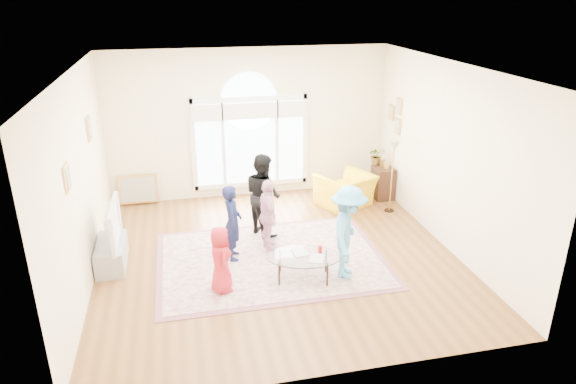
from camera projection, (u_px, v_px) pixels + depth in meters
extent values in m
plane|color=brown|center=(278.00, 256.00, 8.85)|extent=(6.00, 6.00, 0.00)
plane|color=#F8E8C5|center=(250.00, 124.00, 10.98)|extent=(6.00, 0.00, 6.00)
plane|color=#F8E8C5|center=(332.00, 257.00, 5.54)|extent=(6.00, 0.00, 6.00)
plane|color=#F8E8C5|center=(80.00, 183.00, 7.65)|extent=(0.00, 6.00, 6.00)
plane|color=#F8E8C5|center=(447.00, 156.00, 8.86)|extent=(0.00, 6.00, 6.00)
plane|color=white|center=(276.00, 68.00, 7.67)|extent=(6.00, 6.00, 0.00)
cube|color=white|center=(252.00, 183.00, 11.44)|extent=(2.50, 0.08, 0.10)
cube|color=white|center=(249.00, 99.00, 10.74)|extent=(2.50, 0.08, 0.10)
cube|color=white|center=(193.00, 146.00, 10.84)|extent=(0.10, 0.08, 2.00)
cube|color=white|center=(305.00, 139.00, 11.34)|extent=(0.10, 0.08, 2.00)
cube|color=#C6E2FF|center=(209.00, 145.00, 10.91)|extent=(0.55, 0.02, 1.80)
cube|color=#C6E2FF|center=(291.00, 140.00, 11.27)|extent=(0.55, 0.02, 1.80)
cube|color=#C6E2FF|center=(250.00, 142.00, 11.09)|extent=(1.10, 0.02, 1.80)
cylinder|color=#C6E2FF|center=(249.00, 101.00, 10.76)|extent=(1.20, 0.02, 1.20)
cube|color=white|center=(223.00, 144.00, 10.96)|extent=(0.07, 0.04, 1.80)
cube|color=white|center=(277.00, 141.00, 11.20)|extent=(0.07, 0.04, 1.80)
cube|color=white|center=(207.00, 113.00, 10.57)|extent=(0.65, 0.12, 0.35)
cube|color=white|center=(250.00, 110.00, 10.75)|extent=(1.20, 0.12, 0.35)
cube|color=white|center=(292.00, 108.00, 10.93)|extent=(0.65, 0.12, 0.35)
cube|color=tan|center=(89.00, 129.00, 8.65)|extent=(0.03, 0.34, 0.40)
cube|color=#ADA38E|center=(90.00, 129.00, 8.65)|extent=(0.01, 0.28, 0.34)
cube|color=tan|center=(67.00, 178.00, 6.69)|extent=(0.03, 0.30, 0.36)
cube|color=#ADA38E|center=(69.00, 178.00, 6.70)|extent=(0.01, 0.24, 0.30)
cube|color=tan|center=(399.00, 106.00, 10.55)|extent=(0.03, 0.28, 0.34)
cube|color=#ADA38E|center=(398.00, 106.00, 10.55)|extent=(0.01, 0.22, 0.28)
cube|color=tan|center=(398.00, 126.00, 10.71)|extent=(0.03, 0.28, 0.34)
cube|color=#ADA38E|center=(397.00, 126.00, 10.71)|extent=(0.01, 0.22, 0.28)
cube|color=tan|center=(392.00, 112.00, 10.95)|extent=(0.03, 0.26, 0.32)
cube|color=#ADA38E|center=(391.00, 112.00, 10.94)|extent=(0.01, 0.20, 0.26)
cube|color=beige|center=(271.00, 260.00, 8.72)|extent=(3.60, 2.60, 0.02)
cube|color=#844D59|center=(271.00, 260.00, 8.72)|extent=(3.80, 2.80, 0.01)
cube|color=#979AA0|center=(112.00, 254.00, 8.49)|extent=(0.45, 1.00, 0.42)
imported|color=black|center=(107.00, 224.00, 8.29)|extent=(0.15, 1.17, 0.67)
cube|color=#60BCDC|center=(113.00, 224.00, 8.30)|extent=(0.02, 0.96, 0.54)
ellipsoid|color=silver|center=(303.00, 257.00, 8.00)|extent=(1.31, 1.00, 0.02)
cylinder|color=black|center=(326.00, 262.00, 8.27)|extent=(0.03, 0.03, 0.40)
cylinder|color=black|center=(280.00, 261.00, 8.28)|extent=(0.03, 0.03, 0.40)
cylinder|color=black|center=(327.00, 275.00, 7.87)|extent=(0.03, 0.03, 0.40)
cylinder|color=black|center=(279.00, 275.00, 7.88)|extent=(0.03, 0.03, 0.40)
imported|color=#B2A58C|center=(293.00, 253.00, 8.04)|extent=(0.25, 0.31, 0.03)
imported|color=#B2A58C|center=(310.00, 258.00, 7.91)|extent=(0.31, 0.35, 0.02)
cylinder|color=red|center=(320.00, 249.00, 8.07)|extent=(0.07, 0.07, 0.12)
imported|color=yellow|center=(345.00, 190.00, 10.80)|extent=(1.34, 1.27, 0.69)
cube|color=black|center=(383.00, 183.00, 11.21)|extent=(0.40, 0.50, 0.70)
cylinder|color=black|center=(389.00, 210.00, 10.65)|extent=(0.20, 0.20, 0.02)
cylinder|color=#B88B3F|center=(391.00, 180.00, 10.41)|extent=(0.02, 0.02, 1.35)
cone|color=#CCB284|center=(394.00, 146.00, 10.14)|extent=(0.32, 0.32, 0.22)
cylinder|color=white|center=(375.00, 179.00, 11.43)|extent=(0.20, 0.20, 0.70)
imported|color=#33722D|center=(377.00, 155.00, 11.23)|extent=(0.40, 0.36, 0.39)
cube|color=tan|center=(140.00, 204.00, 10.99)|extent=(0.80, 0.14, 0.62)
imported|color=red|center=(221.00, 259.00, 7.64)|extent=(0.42, 0.57, 1.05)
imported|color=#13183D|center=(233.00, 223.00, 8.54)|extent=(0.36, 0.51, 1.31)
imported|color=black|center=(263.00, 194.00, 9.40)|extent=(0.82, 0.91, 1.54)
imported|color=#EAA8C1|center=(268.00, 216.00, 8.81)|extent=(0.38, 0.78, 1.29)
imported|color=#56AADC|center=(348.00, 232.00, 7.96)|extent=(0.91, 1.12, 1.51)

